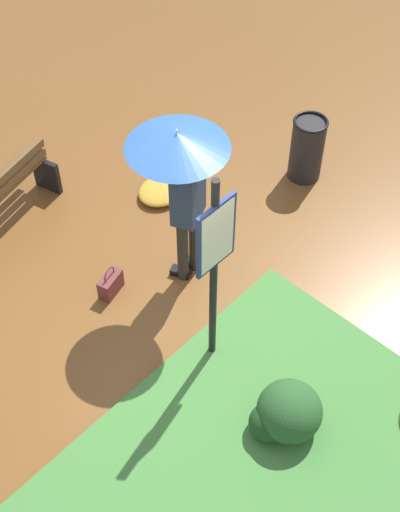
% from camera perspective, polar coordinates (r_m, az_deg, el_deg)
% --- Properties ---
extents(ground_plane, '(18.00, 18.00, 0.00)m').
position_cam_1_polar(ground_plane, '(7.52, -0.95, -2.89)').
color(ground_plane, brown).
extents(person_with_umbrella, '(0.96, 0.96, 2.04)m').
position_cam_1_polar(person_with_umbrella, '(6.54, -1.45, 7.09)').
color(person_with_umbrella, '#2D2823').
rests_on(person_with_umbrella, ground_plane).
extents(info_sign_post, '(0.44, 0.07, 2.30)m').
position_cam_1_polar(info_sign_post, '(5.92, 1.21, -0.03)').
color(info_sign_post, black).
rests_on(info_sign_post, ground_plane).
extents(handbag, '(0.33, 0.21, 0.37)m').
position_cam_1_polar(handbag, '(7.48, -7.23, -2.25)').
color(handbag, brown).
rests_on(handbag, ground_plane).
extents(park_bench, '(1.43, 0.71, 0.75)m').
position_cam_1_polar(park_bench, '(8.28, -15.71, 4.99)').
color(park_bench, black).
rests_on(park_bench, ground_plane).
extents(trash_bin, '(0.42, 0.42, 0.83)m').
position_cam_1_polar(trash_bin, '(8.61, 8.63, 8.57)').
color(trash_bin, black).
rests_on(trash_bin, ground_plane).
extents(shrub_cluster, '(0.65, 0.59, 0.53)m').
position_cam_1_polar(shrub_cluster, '(6.48, 6.90, -12.49)').
color(shrub_cluster, '#285628').
rests_on(shrub_cluster, ground_plane).
extents(leaf_pile_by_bench, '(0.65, 0.52, 0.14)m').
position_cam_1_polar(leaf_pile_by_bench, '(8.50, -2.99, 5.39)').
color(leaf_pile_by_bench, gold).
rests_on(leaf_pile_by_bench, ground_plane).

